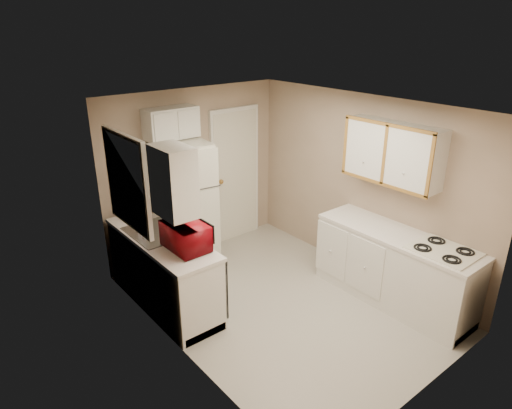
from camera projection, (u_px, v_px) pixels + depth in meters
floor at (282, 302)px, 5.63m from camera, size 3.80×3.80×0.00m
ceiling at (286, 107)px, 4.72m from camera, size 3.80×3.80×0.00m
wall_left at (176, 250)px, 4.36m from camera, size 3.80×3.80×0.00m
wall_right at (362, 187)px, 5.99m from camera, size 3.80×3.80×0.00m
wall_back at (194, 173)px, 6.54m from camera, size 2.80×2.80×0.00m
wall_front at (437, 283)px, 3.81m from camera, size 2.80×2.80×0.00m
left_counter at (164, 271)px, 5.46m from camera, size 0.60×1.80×0.90m
dishwasher at (212, 280)px, 5.18m from camera, size 0.03×0.58×0.72m
sink at (155, 236)px, 5.41m from camera, size 0.54×0.74×0.16m
microwave at (186, 236)px, 4.97m from camera, size 0.54×0.31×0.36m
soap_bottle at (135, 210)px, 5.77m from camera, size 0.09×0.09×0.17m
window_blinds at (128, 181)px, 4.98m from camera, size 0.10×0.98×1.08m
upper_cabinet_left at (174, 181)px, 4.38m from camera, size 0.30×0.45×0.70m
refrigerator at (181, 207)px, 6.17m from camera, size 0.82×0.80×1.78m
cabinet_over_fridge at (171, 123)px, 5.90m from camera, size 0.70×0.30×0.40m
interior_door at (235, 176)px, 6.99m from camera, size 0.86×0.06×2.08m
right_counter at (394, 268)px, 5.53m from camera, size 0.60×2.00×0.90m
stove at (437, 290)px, 5.15m from camera, size 0.55×0.68×0.83m
upper_cabinet_right at (393, 153)px, 5.32m from camera, size 0.30×1.20×0.70m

